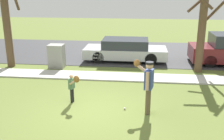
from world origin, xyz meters
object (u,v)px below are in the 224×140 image
object	(u,v)px
street_tree_far	(5,14)
utility_cabinet	(57,56)
person_child	(73,84)
person_adult	(148,82)
parked_sedan_silver	(125,50)
baseball	(125,109)
street_tree_near	(203,23)

from	to	relation	value
street_tree_far	utility_cabinet	bearing A→B (deg)	1.21
person_child	utility_cabinet	bearing A→B (deg)	127.31
person_adult	utility_cabinet	distance (m)	6.66
person_adult	parked_sedan_silver	xyz separation A→B (m)	(-1.13, 6.59, -0.49)
street_tree_far	baseball	bearing A→B (deg)	-35.96
street_tree_near	street_tree_far	bearing A→B (deg)	-179.19
person_adult	baseball	distance (m)	1.31
person_adult	person_child	size ratio (longest dim) A/B	1.61
utility_cabinet	street_tree_far	size ratio (longest dim) A/B	0.23
person_child	street_tree_far	size ratio (longest dim) A/B	0.21
person_adult	person_child	distance (m)	2.72
person_child	street_tree_near	size ratio (longest dim) A/B	0.24
person_child	baseball	world-z (taller)	person_child
person_adult	street_tree_far	xyz separation A→B (m)	(-7.06, 4.75, 1.64)
person_adult	parked_sedan_silver	size ratio (longest dim) A/B	0.39
person_child	parked_sedan_silver	world-z (taller)	parked_sedan_silver
person_adult	street_tree_near	distance (m)	5.69
person_child	parked_sedan_silver	xyz separation A→B (m)	(1.50, 6.04, -0.09)
street_tree_near	parked_sedan_silver	xyz separation A→B (m)	(-3.73, 1.70, -1.79)
baseball	street_tree_near	distance (m)	6.25
utility_cabinet	street_tree_far	distance (m)	3.28
person_adult	baseball	size ratio (longest dim) A/B	24.08
street_tree_near	street_tree_far	world-z (taller)	street_tree_far
person_adult	street_tree_far	size ratio (longest dim) A/B	0.34
baseball	utility_cabinet	size ratio (longest dim) A/B	0.06
street_tree_near	person_child	bearing A→B (deg)	-140.25
utility_cabinet	street_tree_far	world-z (taller)	street_tree_far
baseball	person_child	bearing A→B (deg)	168.79
street_tree_far	person_adult	bearing A→B (deg)	-33.94
baseball	utility_cabinet	world-z (taller)	utility_cabinet
person_child	parked_sedan_silver	distance (m)	6.23
utility_cabinet	street_tree_far	xyz separation A→B (m)	(-2.48, -0.05, 2.14)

